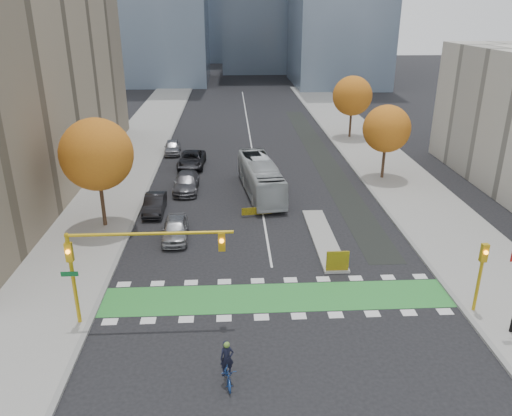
{
  "coord_description": "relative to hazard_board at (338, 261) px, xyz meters",
  "views": [
    {
      "loc": [
        -2.47,
        -22.8,
        15.41
      ],
      "look_at": [
        -0.87,
        7.73,
        3.0
      ],
      "focal_mm": 35.0,
      "sensor_mm": 36.0,
      "label": 1
    }
  ],
  "objects": [
    {
      "name": "sidewalk_east",
      "position": [
        9.5,
        15.8,
        -0.73
      ],
      "size": [
        7.0,
        120.0,
        0.15
      ],
      "primitive_type": "cube",
      "color": "gray",
      "rests_on": "ground"
    },
    {
      "name": "bike_crossing",
      "position": [
        -4.0,
        -2.7,
        -0.79
      ],
      "size": [
        20.0,
        3.0,
        0.01
      ],
      "primitive_type": "cube",
      "color": "#2B8534",
      "rests_on": "ground"
    },
    {
      "name": "hazard_board",
      "position": [
        0.0,
        0.0,
        0.0
      ],
      "size": [
        1.4,
        0.12,
        1.3
      ],
      "primitive_type": "cube",
      "color": "yellow",
      "rests_on": "median_island"
    },
    {
      "name": "parked_car_a",
      "position": [
        -10.5,
        5.45,
        -0.04
      ],
      "size": [
        1.95,
        4.53,
        1.52
      ],
      "primitive_type": "imported",
      "rotation": [
        0.0,
        0.0,
        0.03
      ],
      "color": "#95969A",
      "rests_on": "ground"
    },
    {
      "name": "traffic_signal_west",
      "position": [
        -11.93,
        -4.71,
        3.23
      ],
      "size": [
        8.53,
        0.56,
        5.2
      ],
      "color": "#BF9914",
      "rests_on": "ground"
    },
    {
      "name": "parked_car_b",
      "position": [
        -12.64,
        10.45,
        -0.08
      ],
      "size": [
        1.56,
        4.4,
        1.44
      ],
      "primitive_type": "imported",
      "rotation": [
        0.0,
        0.0,
        0.01
      ],
      "color": "black",
      "rests_on": "ground"
    },
    {
      "name": "cyclist",
      "position": [
        -6.81,
        -9.47,
        -0.08
      ],
      "size": [
        0.93,
        1.94,
        2.14
      ],
      "rotation": [
        0.0,
        0.0,
        0.16
      ],
      "color": "navy",
      "rests_on": "ground"
    },
    {
      "name": "tree_east_far",
      "position": [
        8.5,
        33.8,
        4.44
      ],
      "size": [
        4.8,
        4.8,
        7.65
      ],
      "color": "#332114",
      "rests_on": "ground"
    },
    {
      "name": "ground",
      "position": [
        -4.0,
        -4.2,
        -0.8
      ],
      "size": [
        300.0,
        300.0,
        0.0
      ],
      "primitive_type": "plane",
      "color": "black",
      "rests_on": "ground"
    },
    {
      "name": "tree_east_near",
      "position": [
        8.0,
        17.8,
        4.06
      ],
      "size": [
        4.4,
        4.4,
        7.08
      ],
      "color": "#332114",
      "rests_on": "ground"
    },
    {
      "name": "centre_line",
      "position": [
        -4.0,
        35.8,
        -0.8
      ],
      "size": [
        0.15,
        70.0,
        0.01
      ],
      "primitive_type": "cube",
      "color": "silver",
      "rests_on": "ground"
    },
    {
      "name": "bike_lane_paint",
      "position": [
        3.5,
        25.8,
        -0.8
      ],
      "size": [
        2.5,
        50.0,
        0.01
      ],
      "primitive_type": "cube",
      "color": "black",
      "rests_on": "ground"
    },
    {
      "name": "bus",
      "position": [
        -3.9,
        14.3,
        0.69
      ],
      "size": [
        3.77,
        10.9,
        2.97
      ],
      "primitive_type": "imported",
      "rotation": [
        0.0,
        0.0,
        0.12
      ],
      "color": "#B4BABD",
      "rests_on": "ground"
    },
    {
      "name": "traffic_signal_east",
      "position": [
        6.5,
        -4.71,
        1.93
      ],
      "size": [
        0.35,
        0.43,
        4.1
      ],
      "color": "#BF9914",
      "rests_on": "ground"
    },
    {
      "name": "sidewalk_west",
      "position": [
        -17.5,
        15.8,
        -0.73
      ],
      "size": [
        7.0,
        120.0,
        0.15
      ],
      "primitive_type": "cube",
      "color": "gray",
      "rests_on": "ground"
    },
    {
      "name": "parked_car_c",
      "position": [
        -10.5,
        15.45,
        -0.03
      ],
      "size": [
        2.18,
        5.3,
        1.53
      ],
      "primitive_type": "imported",
      "rotation": [
        0.0,
        0.0,
        -0.01
      ],
      "color": "#4E4E53",
      "rests_on": "ground"
    },
    {
      "name": "parked_car_e",
      "position": [
        -13.0,
        27.8,
        -0.06
      ],
      "size": [
        2.03,
        4.43,
        1.47
      ],
      "primitive_type": "imported",
      "rotation": [
        0.0,
        0.0,
        0.07
      ],
      "color": "#98989D",
      "rests_on": "ground"
    },
    {
      "name": "curb_west",
      "position": [
        -14.0,
        15.8,
        -0.73
      ],
      "size": [
        0.3,
        120.0,
        0.16
      ],
      "primitive_type": "cube",
      "color": "gray",
      "rests_on": "ground"
    },
    {
      "name": "curb_east",
      "position": [
        6.0,
        15.8,
        -0.73
      ],
      "size": [
        0.3,
        120.0,
        0.16
      ],
      "primitive_type": "cube",
      "color": "gray",
      "rests_on": "ground"
    },
    {
      "name": "tree_west",
      "position": [
        -16.0,
        7.8,
        4.82
      ],
      "size": [
        5.2,
        5.2,
        8.22
      ],
      "color": "#332114",
      "rests_on": "ground"
    },
    {
      "name": "parked_car_d",
      "position": [
        -10.5,
        22.58,
        -0.02
      ],
      "size": [
        2.84,
        5.7,
        1.55
      ],
      "primitive_type": "imported",
      "rotation": [
        0.0,
        0.0,
        -0.05
      ],
      "color": "black",
      "rests_on": "ground"
    },
    {
      "name": "median_island",
      "position": [
        0.0,
        4.8,
        -0.72
      ],
      "size": [
        1.6,
        10.0,
        0.16
      ],
      "primitive_type": "cube",
      "color": "gray",
      "rests_on": "ground"
    }
  ]
}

